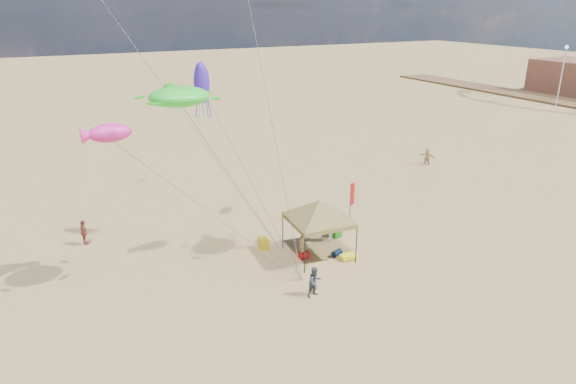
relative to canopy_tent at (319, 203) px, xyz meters
name	(u,v)px	position (x,y,z in m)	size (l,w,h in m)	color
ground	(315,283)	(-1.71, -2.57, -3.21)	(280.00, 280.00, 0.00)	tan
canopy_tent	(319,203)	(0.00, 0.00, 0.00)	(6.23, 6.23, 3.86)	black
feather_flag	(352,197)	(3.98, 2.57, -1.24)	(0.42, 0.20, 2.95)	black
cooler_red	(304,255)	(-0.90, 0.09, -3.02)	(0.54, 0.38, 0.38)	red
cooler_blue	(319,223)	(2.14, 3.52, -3.02)	(0.54, 0.38, 0.38)	#1441A7
bag_navy	(337,253)	(0.90, -0.55, -3.03)	(0.36, 0.36, 0.60)	#0E1F3F
bag_orange	(261,239)	(-2.14, 3.04, -3.03)	(0.36, 0.36, 0.60)	#FFB70E
chair_green	(337,231)	(2.28, 1.61, -2.86)	(0.50, 0.50, 0.70)	#227F17
chair_yellow	(264,244)	(-2.43, 2.10, -2.86)	(0.50, 0.50, 0.70)	yellow
crate_grey	(344,257)	(1.02, -1.08, -3.07)	(0.34, 0.30, 0.28)	slate
beach_cart	(348,256)	(1.22, -1.23, -3.01)	(0.90, 0.50, 0.24)	yellow
person_near_a	(302,244)	(-0.97, 0.16, -2.36)	(0.62, 0.41, 1.70)	tan
person_near_b	(315,282)	(-2.36, -3.59, -2.44)	(0.75, 0.59, 1.55)	#3B4650
person_near_c	(329,228)	(1.56, 1.32, -2.35)	(1.12, 0.64, 1.73)	silver
person_far_a	(84,233)	(-11.54, 7.64, -2.44)	(0.91, 0.38, 1.55)	brown
person_far_c	(427,156)	(17.56, 10.48, -2.45)	(1.41, 0.45, 1.52)	tan
lamp_north	(563,66)	(53.29, 23.43, 2.30)	(0.50, 0.50, 8.25)	silver
turtle_kite	(179,97)	(-7.31, 0.13, 6.35)	(2.73, 2.19, 0.91)	#2FF835
fish_kite	(110,133)	(-10.08, 2.62, 4.49)	(2.02, 1.01, 0.90)	#FF2BAA
squid_kite	(202,83)	(-4.61, 5.13, 6.15)	(0.88, 0.88, 2.28)	#4524BF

